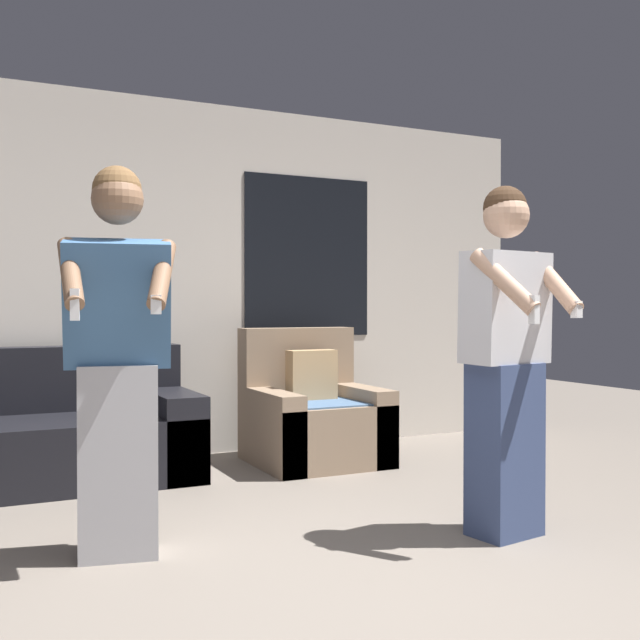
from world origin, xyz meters
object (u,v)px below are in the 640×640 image
at_px(armchair, 312,418).
at_px(person_left, 118,360).
at_px(couch, 34,438).
at_px(person_right, 506,358).

relative_size(armchair, person_left, 0.55).
relative_size(couch, armchair, 2.07).
distance_m(person_left, person_right, 1.86).
xyz_separation_m(couch, person_right, (2.01, -2.17, 0.59)).
bearing_deg(armchair, couch, 175.58).
height_order(armchair, person_right, person_right).
xyz_separation_m(person_left, person_right, (1.79, -0.50, -0.01)).
bearing_deg(person_left, armchair, 42.24).
distance_m(armchair, person_left, 2.34).
relative_size(couch, person_left, 1.15).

